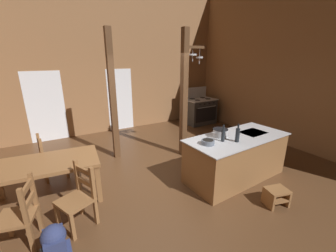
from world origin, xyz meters
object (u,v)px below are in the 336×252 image
at_px(ladderback_chair_by_post, 20,215).
at_px(bottle_short_on_counter, 238,135).
at_px(backpack, 56,246).
at_px(bottle_tall_on_counter, 223,135).
at_px(ladderback_chair_near_window, 50,158).
at_px(stockpot_on_counter, 220,133).
at_px(ladderback_chair_at_table_end, 78,198).
at_px(stove_range, 199,111).
at_px(step_stool, 276,196).
at_px(kitchen_island, 236,157).
at_px(dining_table, 45,167).
at_px(mixing_bowl_on_counter, 208,142).

relative_size(ladderback_chair_by_post, bottle_short_on_counter, 2.73).
relative_size(backpack, bottle_tall_on_counter, 1.87).
xyz_separation_m(ladderback_chair_near_window, stockpot_on_counter, (3.00, -1.69, 0.53)).
bearing_deg(ladderback_chair_at_table_end, stove_range, 34.90).
relative_size(stove_range, step_stool, 3.16).
bearing_deg(ladderback_chair_by_post, ladderback_chair_at_table_end, 1.32).
bearing_deg(bottle_tall_on_counter, stove_range, 58.11).
distance_m(kitchen_island, stockpot_on_counter, 0.64).
bearing_deg(stockpot_on_counter, step_stool, -77.86).
xyz_separation_m(ladderback_chair_by_post, stockpot_on_counter, (3.40, 0.02, 0.53)).
relative_size(stove_range, dining_table, 0.74).
distance_m(step_stool, bottle_short_on_counter, 1.20).
distance_m(ladderback_chair_near_window, mixing_bowl_on_counter, 3.19).
relative_size(ladderback_chair_near_window, bottle_tall_on_counter, 2.98).
distance_m(ladderback_chair_near_window, backpack, 2.31).
relative_size(ladderback_chair_near_window, ladderback_chair_by_post, 1.00).
height_order(backpack, bottle_tall_on_counter, bottle_tall_on_counter).
bearing_deg(backpack, bottle_short_on_counter, 4.79).
bearing_deg(ladderback_chair_near_window, dining_table, -95.54).
bearing_deg(bottle_short_on_counter, ladderback_chair_at_table_end, 172.67).
bearing_deg(stove_range, ladderback_chair_by_post, -148.60).
relative_size(kitchen_island, bottle_tall_on_counter, 6.94).
bearing_deg(ladderback_chair_by_post, backpack, -59.27).
distance_m(backpack, bottle_tall_on_counter, 3.03).
bearing_deg(ladderback_chair_at_table_end, ladderback_chair_by_post, -178.68).
height_order(dining_table, bottle_tall_on_counter, bottle_tall_on_counter).
relative_size(ladderback_chair_near_window, stockpot_on_counter, 2.61).
relative_size(mixing_bowl_on_counter, bottle_short_on_counter, 0.68).
xyz_separation_m(ladderback_chair_by_post, mixing_bowl_on_counter, (2.94, -0.17, 0.50)).
height_order(backpack, mixing_bowl_on_counter, mixing_bowl_on_counter).
bearing_deg(dining_table, step_stool, -31.45).
bearing_deg(kitchen_island, stove_range, 63.32).
bearing_deg(step_stool, stockpot_on_counter, 102.14).
relative_size(stove_range, backpack, 2.21).
bearing_deg(stockpot_on_counter, stove_range, 58.09).
xyz_separation_m(ladderback_chair_by_post, backpack, (0.36, -0.60, -0.14)).
bearing_deg(bottle_short_on_counter, stove_range, 61.68).
distance_m(backpack, mixing_bowl_on_counter, 2.69).
relative_size(kitchen_island, dining_table, 1.25).
xyz_separation_m(step_stool, bottle_tall_on_counter, (-0.38, 0.97, 0.85)).
xyz_separation_m(backpack, bottle_tall_on_counter, (2.91, 0.41, 0.72)).
distance_m(mixing_bowl_on_counter, bottle_short_on_counter, 0.58).
relative_size(dining_table, backpack, 2.98).
height_order(stockpot_on_counter, bottle_short_on_counter, bottle_short_on_counter).
height_order(mixing_bowl_on_counter, bottle_tall_on_counter, bottle_tall_on_counter).
distance_m(dining_table, bottle_short_on_counter, 3.41).
distance_m(ladderback_chair_at_table_end, bottle_tall_on_counter, 2.64).
height_order(stove_range, mixing_bowl_on_counter, stove_range).
height_order(kitchen_island, ladderback_chair_at_table_end, ladderback_chair_at_table_end).
relative_size(step_stool, stockpot_on_counter, 1.15).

